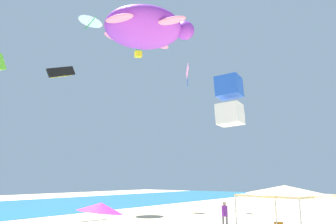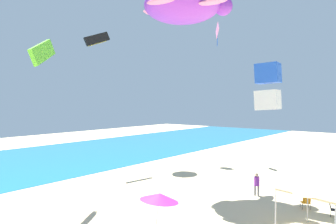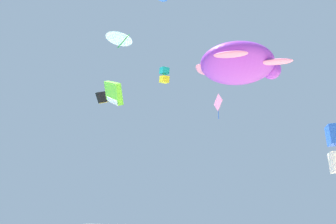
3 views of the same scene
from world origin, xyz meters
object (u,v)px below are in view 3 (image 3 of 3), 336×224
kite_box_teal (164,75)px  kite_parafoil_black (107,97)px  kite_delta_white (120,37)px  kite_diamond_pink (218,103)px  kite_parafoil_lime (113,93)px  kite_turtle_purple (240,65)px

kite_box_teal → kite_parafoil_black: (-9.37, 1.49, -4.92)m
kite_delta_white → kite_parafoil_black: kite_delta_white is taller
kite_diamond_pink → kite_parafoil_lime: (-21.13, 0.95, -4.85)m
kite_diamond_pink → kite_box_teal: kite_box_teal is taller
kite_parafoil_lime → kite_parafoil_black: 11.24m
kite_parafoil_black → kite_delta_white: bearing=-161.4°
kite_turtle_purple → kite_parafoil_lime: bearing=-172.9°
kite_turtle_purple → kite_box_teal: kite_box_teal is taller
kite_diamond_pink → kite_turtle_purple: size_ratio=0.37×
kite_parafoil_lime → kite_box_teal: 20.59m
kite_delta_white → kite_box_teal: kite_delta_white is taller
kite_diamond_pink → kite_box_teal: 6.58m
kite_diamond_pink → kite_parafoil_black: (-11.96, 6.73, -1.90)m
kite_parafoil_lime → kite_parafoil_black: (9.17, 5.78, 2.95)m
kite_delta_white → kite_parafoil_black: bearing=147.9°
kite_box_teal → kite_parafoil_black: kite_box_teal is taller
kite_diamond_pink → kite_parafoil_lime: bearing=133.2°
kite_delta_white → kite_parafoil_lime: bearing=157.5°
kite_diamond_pink → kite_turtle_purple: (-12.76, -4.57, -0.92)m
kite_delta_white → kite_box_teal: size_ratio=2.18×
kite_diamond_pink → kite_delta_white: bearing=88.0°
kite_delta_white → kite_box_teal: (4.88, -2.98, -2.84)m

